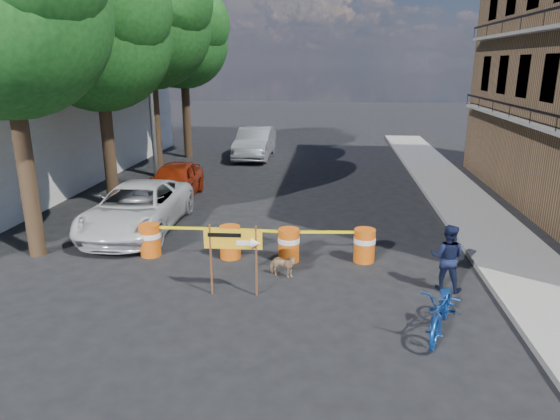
% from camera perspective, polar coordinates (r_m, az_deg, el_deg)
% --- Properties ---
extents(ground, '(120.00, 120.00, 0.00)m').
position_cam_1_polar(ground, '(11.44, -0.79, -10.07)').
color(ground, black).
rests_on(ground, ground).
extents(sidewalk_east, '(2.40, 40.00, 0.15)m').
position_cam_1_polar(sidewalk_east, '(17.65, 22.08, -1.36)').
color(sidewalk_east, gray).
rests_on(sidewalk_east, ground).
extents(tree_near, '(5.46, 5.20, 9.15)m').
position_cam_1_polar(tree_near, '(14.59, -28.90, 19.46)').
color(tree_near, '#332316').
rests_on(tree_near, ground).
extents(tree_mid_a, '(5.25, 5.00, 8.68)m').
position_cam_1_polar(tree_mid_a, '(18.94, -19.93, 18.24)').
color(tree_mid_a, '#332316').
rests_on(tree_mid_a, ground).
extents(tree_mid_b, '(5.67, 5.40, 9.62)m').
position_cam_1_polar(tree_mid_b, '(23.60, -14.64, 19.86)').
color(tree_mid_b, '#332316').
rests_on(tree_mid_b, ground).
extents(tree_far, '(5.04, 4.80, 8.84)m').
position_cam_1_polar(tree_far, '(28.33, -10.94, 18.41)').
color(tree_far, '#332316').
rests_on(tree_far, ground).
extents(streetlamp, '(1.25, 0.18, 8.00)m').
position_cam_1_polar(streetlamp, '(20.94, -14.47, 13.95)').
color(streetlamp, gray).
rests_on(streetlamp, ground).
extents(barrel_far_left, '(0.58, 0.58, 0.90)m').
position_cam_1_polar(barrel_far_left, '(14.13, -14.63, -3.26)').
color(barrel_far_left, '#D04F0C').
rests_on(barrel_far_left, ground).
extents(barrel_mid_left, '(0.58, 0.58, 0.90)m').
position_cam_1_polar(barrel_mid_left, '(13.59, -5.72, -3.58)').
color(barrel_mid_left, '#D04F0C').
rests_on(barrel_mid_left, ground).
extents(barrel_mid_right, '(0.58, 0.58, 0.90)m').
position_cam_1_polar(barrel_mid_right, '(13.31, 1.00, -3.95)').
color(barrel_mid_right, '#D04F0C').
rests_on(barrel_mid_right, ground).
extents(barrel_far_right, '(0.58, 0.58, 0.90)m').
position_cam_1_polar(barrel_far_right, '(13.47, 9.62, -3.93)').
color(barrel_far_right, '#D04F0C').
rests_on(barrel_far_right, ground).
extents(detour_sign, '(1.31, 0.25, 1.69)m').
position_cam_1_polar(detour_sign, '(11.15, -4.60, -3.99)').
color(detour_sign, '#592D19').
rests_on(detour_sign, ground).
extents(pedestrian, '(0.92, 0.82, 1.59)m').
position_cam_1_polar(pedestrian, '(12.20, 18.58, -5.17)').
color(pedestrian, black).
rests_on(pedestrian, ground).
extents(bicycle, '(1.04, 1.25, 2.04)m').
position_cam_1_polar(bicycle, '(10.13, 18.32, -8.27)').
color(bicycle, '#124099').
rests_on(bicycle, ground).
extents(dog, '(0.79, 0.52, 0.61)m').
position_cam_1_polar(dog, '(12.39, 0.28, -6.36)').
color(dog, tan).
rests_on(dog, ground).
extents(suv_white, '(2.56, 5.36, 1.48)m').
position_cam_1_polar(suv_white, '(16.27, -16.00, 0.21)').
color(suv_white, silver).
rests_on(suv_white, ground).
extents(sedan_red, '(1.90, 4.25, 1.42)m').
position_cam_1_polar(sedan_red, '(19.79, -11.93, 3.25)').
color(sedan_red, maroon).
rests_on(sedan_red, ground).
extents(sedan_silver, '(1.78, 5.10, 1.68)m').
position_cam_1_polar(sedan_silver, '(28.06, -2.89, 7.68)').
color(sedan_silver, '#B1B3B9').
rests_on(sedan_silver, ground).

